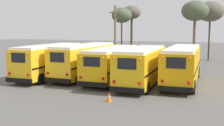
# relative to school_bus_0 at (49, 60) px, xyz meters

# --- Properties ---
(ground_plane) EXTENTS (160.00, 160.00, 0.00)m
(ground_plane) POSITION_rel_school_bus_0_xyz_m (6.19, 1.10, -1.73)
(ground_plane) COLOR #5B5956
(school_bus_0) EXTENTS (2.89, 9.46, 3.19)m
(school_bus_0) POSITION_rel_school_bus_0_xyz_m (0.00, 0.00, 0.00)
(school_bus_0) COLOR yellow
(school_bus_0) RESTS_ON ground
(school_bus_1) EXTENTS (2.58, 9.74, 3.22)m
(school_bus_1) POSITION_rel_school_bus_0_xyz_m (3.10, 1.42, 0.02)
(school_bus_1) COLOR yellow
(school_bus_1) RESTS_ON ground
(school_bus_2) EXTENTS (3.02, 10.18, 3.02)m
(school_bus_2) POSITION_rel_school_bus_0_xyz_m (6.19, 1.07, -0.08)
(school_bus_2) COLOR #EAAA0F
(school_bus_2) RESTS_ON ground
(school_bus_3) EXTENTS (2.94, 9.50, 3.12)m
(school_bus_3) POSITION_rel_school_bus_0_xyz_m (9.29, 0.02, -0.04)
(school_bus_3) COLOR yellow
(school_bus_3) RESTS_ON ground
(school_bus_4) EXTENTS (2.96, 10.40, 3.18)m
(school_bus_4) POSITION_rel_school_bus_0_xyz_m (12.39, 1.78, 0.01)
(school_bus_4) COLOR #E5A00C
(school_bus_4) RESTS_ON ground
(utility_pole) EXTENTS (1.80, 0.32, 7.89)m
(utility_pole) POSITION_rel_school_bus_0_xyz_m (1.56, 13.48, 2.34)
(utility_pole) COLOR #75604C
(utility_pole) RESTS_ON ground
(bare_tree_0) EXTENTS (3.05, 3.05, 8.61)m
(bare_tree_0) POSITION_rel_school_bus_0_xyz_m (0.80, 23.06, 5.56)
(bare_tree_0) COLOR #473323
(bare_tree_0) RESTS_ON ground
(bare_tree_1) EXTENTS (3.88, 3.88, 8.66)m
(bare_tree_1) POSITION_rel_school_bus_0_xyz_m (13.45, 21.06, 5.44)
(bare_tree_1) COLOR #473323
(bare_tree_1) RESTS_ON ground
(bare_tree_2) EXTENTS (3.23, 3.23, 8.07)m
(bare_tree_2) POSITION_rel_school_bus_0_xyz_m (0.18, 19.84, 5.07)
(bare_tree_2) COLOR #473323
(bare_tree_2) RESTS_ON ground
(bare_tree_3) EXTENTS (3.71, 3.71, 8.57)m
(bare_tree_3) POSITION_rel_school_bus_0_xyz_m (11.63, 17.96, 5.36)
(bare_tree_3) COLOR brown
(bare_tree_3) RESTS_ON ground
(fence_line) EXTENTS (20.45, 0.06, 1.42)m
(fence_line) POSITION_rel_school_bus_0_xyz_m (6.19, 8.77, -0.74)
(fence_line) COLOR #939399
(fence_line) RESTS_ON ground
(traffic_cone) EXTENTS (0.36, 0.36, 0.58)m
(traffic_cone) POSITION_rel_school_bus_0_xyz_m (8.83, -6.14, -1.44)
(traffic_cone) COLOR orange
(traffic_cone) RESTS_ON ground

